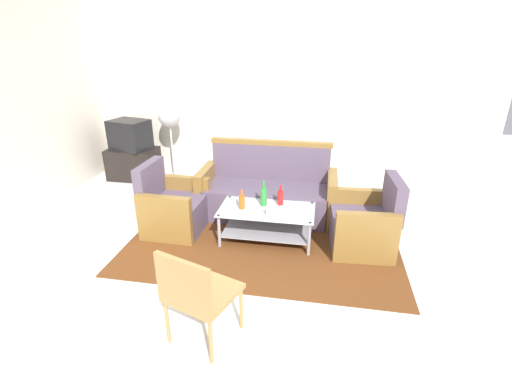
% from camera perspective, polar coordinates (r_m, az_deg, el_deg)
% --- Properties ---
extents(ground_plane, '(14.00, 14.00, 0.00)m').
position_cam_1_polar(ground_plane, '(3.81, -1.26, -13.70)').
color(ground_plane, white).
extents(wall_back, '(6.52, 0.12, 2.80)m').
position_cam_1_polar(wall_back, '(6.15, 4.46, 14.65)').
color(wall_back, silver).
rests_on(wall_back, ground).
extents(rug, '(3.13, 2.14, 0.01)m').
position_cam_1_polar(rug, '(4.54, 1.21, -7.11)').
color(rug, brown).
rests_on(rug, ground).
extents(couch, '(1.80, 0.74, 0.96)m').
position_cam_1_polar(couch, '(5.01, 1.77, -0.15)').
color(couch, '#5B4C60').
rests_on(couch, rug).
extents(armchair_left, '(0.72, 0.78, 0.85)m').
position_cam_1_polar(armchair_left, '(4.75, -12.53, -2.44)').
color(armchair_left, '#5B4C60').
rests_on(armchair_left, rug).
extents(armchair_right, '(0.75, 0.80, 0.85)m').
position_cam_1_polar(armchair_right, '(4.41, 16.26, -4.87)').
color(armchair_right, '#5B4C60').
rests_on(armchair_right, rug).
extents(coffee_table, '(1.10, 0.60, 0.40)m').
position_cam_1_polar(coffee_table, '(4.40, 1.66, -4.22)').
color(coffee_table, silver).
rests_on(coffee_table, rug).
extents(bottle_green, '(0.07, 0.07, 0.30)m').
position_cam_1_polar(bottle_green, '(4.38, 1.24, -0.66)').
color(bottle_green, '#2D8C38').
rests_on(bottle_green, coffee_table).
extents(bottle_orange, '(0.07, 0.07, 0.23)m').
position_cam_1_polar(bottle_orange, '(4.31, -2.19, -1.46)').
color(bottle_orange, '#D85919').
rests_on(bottle_orange, coffee_table).
extents(bottle_red, '(0.07, 0.07, 0.24)m').
position_cam_1_polar(bottle_red, '(4.42, 3.75, -0.83)').
color(bottle_red, red).
rests_on(bottle_red, coffee_table).
extents(cup, '(0.08, 0.08, 0.10)m').
position_cam_1_polar(cup, '(4.16, 2.07, -2.96)').
color(cup, silver).
rests_on(cup, coffee_table).
extents(tv_stand, '(0.80, 0.50, 0.52)m').
position_cam_1_polar(tv_stand, '(6.67, -18.18, 4.15)').
color(tv_stand, black).
rests_on(tv_stand, ground).
extents(television, '(0.70, 0.58, 0.48)m').
position_cam_1_polar(television, '(6.54, -18.70, 8.30)').
color(television, black).
rests_on(television, tv_stand).
extents(pedestal_fan, '(0.36, 0.36, 1.27)m').
position_cam_1_polar(pedestal_fan, '(6.23, -13.06, 10.62)').
color(pedestal_fan, '#2D2D33').
rests_on(pedestal_fan, ground).
extents(wicker_chair, '(0.61, 0.61, 0.84)m').
position_cam_1_polar(wicker_chair, '(2.94, -9.20, -14.72)').
color(wicker_chair, '#AD844C').
rests_on(wicker_chair, ground).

